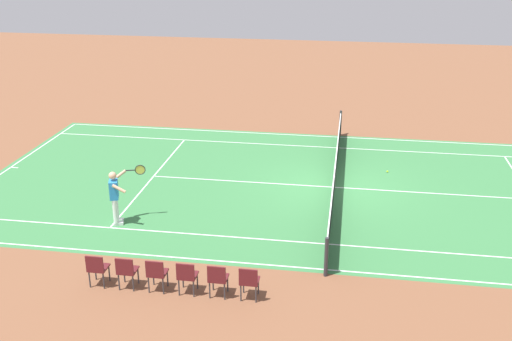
% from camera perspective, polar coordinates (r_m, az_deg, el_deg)
% --- Properties ---
extents(ground_plane, '(60.00, 60.00, 0.00)m').
position_cam_1_polar(ground_plane, '(20.91, 7.35, -1.57)').
color(ground_plane, brown).
extents(court_slab, '(24.20, 11.40, 0.00)m').
position_cam_1_polar(court_slab, '(20.91, 7.35, -1.57)').
color(court_slab, '#387A42').
rests_on(court_slab, ground_plane).
extents(court_line_markings, '(23.85, 11.05, 0.01)m').
position_cam_1_polar(court_line_markings, '(20.91, 7.35, -1.56)').
color(court_line_markings, white).
rests_on(court_line_markings, ground_plane).
extents(tennis_net, '(0.10, 11.70, 1.08)m').
position_cam_1_polar(tennis_net, '(20.73, 7.41, -0.32)').
color(tennis_net, '#2D2D33').
rests_on(tennis_net, ground_plane).
extents(tennis_player_near, '(0.97, 0.88, 1.70)m').
position_cam_1_polar(tennis_player_near, '(18.34, -13.02, -2.21)').
color(tennis_player_near, white).
rests_on(tennis_player_near, ground_plane).
extents(tennis_ball, '(0.07, 0.07, 0.07)m').
position_cam_1_polar(tennis_ball, '(22.52, 12.20, -0.09)').
color(tennis_ball, '#CCE01E').
rests_on(tennis_ball, ground_plane).
extents(spectator_chair_0, '(0.44, 0.44, 0.88)m').
position_cam_1_polar(spectator_chair_0, '(14.46, -0.66, -10.25)').
color(spectator_chair_0, '#38383D').
rests_on(spectator_chair_0, ground_plane).
extents(spectator_chair_1, '(0.44, 0.44, 0.88)m').
position_cam_1_polar(spectator_chair_1, '(14.59, -3.61, -9.98)').
color(spectator_chair_1, '#38383D').
rests_on(spectator_chair_1, ground_plane).
extents(spectator_chair_2, '(0.44, 0.44, 0.88)m').
position_cam_1_polar(spectator_chair_2, '(14.75, -6.49, -9.70)').
color(spectator_chair_2, '#38383D').
rests_on(spectator_chair_2, ground_plane).
extents(spectator_chair_3, '(0.44, 0.44, 0.88)m').
position_cam_1_polar(spectator_chair_3, '(14.95, -9.30, -9.40)').
color(spectator_chair_3, '#38383D').
rests_on(spectator_chair_3, ground_plane).
extents(spectator_chair_4, '(0.44, 0.44, 0.88)m').
position_cam_1_polar(spectator_chair_4, '(15.19, -12.03, -9.09)').
color(spectator_chair_4, '#38383D').
rests_on(spectator_chair_4, ground_plane).
extents(spectator_chair_5, '(0.44, 0.44, 0.88)m').
position_cam_1_polar(spectator_chair_5, '(15.46, -14.66, -8.77)').
color(spectator_chair_5, '#38383D').
rests_on(spectator_chair_5, ground_plane).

